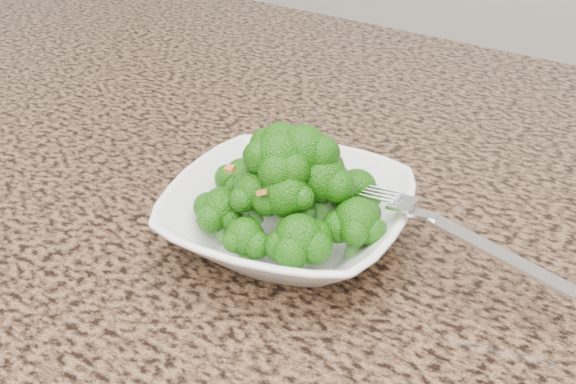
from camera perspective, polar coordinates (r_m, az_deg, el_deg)
The scene contains 5 objects.
granite_counter at distance 0.64m, azimuth 2.78°, elevation -4.06°, with size 1.64×1.04×0.03m, color brown.
bowl at distance 0.61m, azimuth 0.00°, elevation -2.05°, with size 0.20×0.20×0.05m, color white.
broccoli_pile at distance 0.58m, azimuth 0.00°, elevation 2.86°, with size 0.18×0.18×0.07m, color #1D630B, non-canonical shape.
garlic_topping at distance 0.56m, azimuth 0.00°, elevation 6.23°, with size 0.11×0.11×0.01m, color #C1732F, non-canonical shape.
fork at distance 0.56m, azimuth 11.05°, elevation -1.91°, with size 0.19×0.03×0.01m, color silver, non-canonical shape.
Camera 1 is at (0.27, -0.15, 1.26)m, focal length 45.00 mm.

